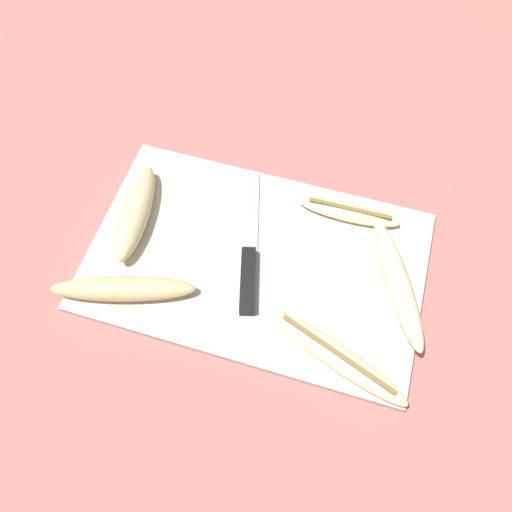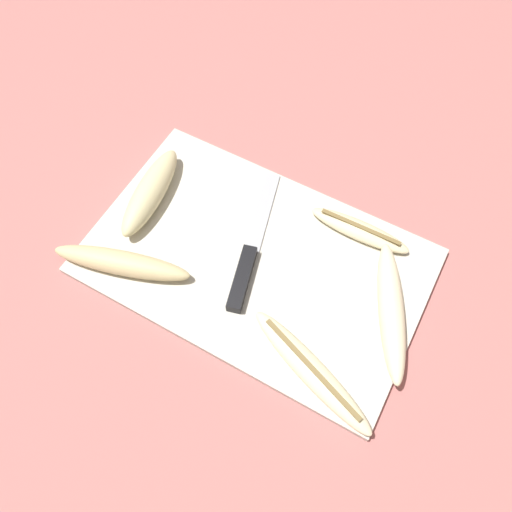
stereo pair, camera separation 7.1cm
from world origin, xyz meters
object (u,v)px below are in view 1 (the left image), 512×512
object	(u,v)px
knife	(249,265)
banana_cream_curved	(349,212)
banana_soft_right	(135,212)
banana_pale_long	(336,356)
banana_mellow_near	(123,289)
banana_bright_far	(398,283)

from	to	relation	value
knife	banana_cream_curved	size ratio (longest dim) A/B	1.54
knife	banana_cream_curved	world-z (taller)	banana_cream_curved
banana_soft_right	banana_pale_long	world-z (taller)	banana_soft_right
banana_mellow_near	banana_cream_curved	bearing A→B (deg)	38.40
knife	banana_cream_curved	distance (m)	0.17
banana_cream_curved	banana_bright_far	size ratio (longest dim) A/B	0.78
banana_soft_right	banana_cream_curved	bearing A→B (deg)	17.83
banana_soft_right	banana_bright_far	world-z (taller)	banana_soft_right
banana_soft_right	banana_cream_curved	xyz separation A→B (m)	(0.30, 0.10, -0.01)
banana_soft_right	banana_mellow_near	world-z (taller)	banana_soft_right
banana_soft_right	banana_bright_far	xyz separation A→B (m)	(0.39, -0.00, -0.00)
banana_bright_far	banana_mellow_near	distance (m)	0.37
banana_bright_far	banana_pale_long	bearing A→B (deg)	-115.27
banana_cream_curved	banana_bright_far	distance (m)	0.13
knife	banana_bright_far	distance (m)	0.21
banana_bright_far	banana_cream_curved	bearing A→B (deg)	131.52
banana_soft_right	banana_pale_long	xyz separation A→B (m)	(0.33, -0.12, -0.01)
knife	banana_pale_long	world-z (taller)	banana_pale_long
banana_pale_long	banana_mellow_near	bearing A→B (deg)	178.63
banana_cream_curved	banana_bright_far	xyz separation A→B (m)	(0.09, -0.10, 0.01)
banana_soft_right	banana_mellow_near	xyz separation A→B (m)	(0.03, -0.12, -0.00)
banana_soft_right	banana_cream_curved	world-z (taller)	banana_soft_right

